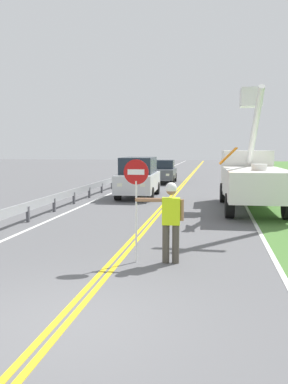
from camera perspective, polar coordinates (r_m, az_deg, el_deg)
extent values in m
plane|color=#5B5B5E|center=(6.26, -11.82, -18.04)|extent=(160.00, 160.00, 0.00)
cube|color=yellow|center=(25.51, 5.01, 0.58)|extent=(0.11, 110.00, 0.01)
cube|color=yellow|center=(25.49, 5.41, 0.57)|extent=(0.11, 110.00, 0.01)
cube|color=silver|center=(25.44, 13.31, 0.42)|extent=(0.12, 110.00, 0.01)
cube|color=silver|center=(26.05, -2.70, 0.72)|extent=(0.12, 110.00, 0.01)
cylinder|color=#474238|center=(8.90, 4.63, -7.51)|extent=(0.16, 0.16, 0.88)
cylinder|color=#474238|center=(8.91, 3.20, -7.50)|extent=(0.16, 0.16, 0.88)
cube|color=#C6EA19|center=(8.76, 3.95, -2.80)|extent=(0.42, 0.28, 0.60)
cylinder|color=#996B4C|center=(8.74, 0.68, -1.14)|extent=(0.61, 0.15, 0.09)
cylinder|color=#996B4C|center=(8.75, 5.52, -2.62)|extent=(0.09, 0.09, 0.48)
sphere|color=#996B4C|center=(8.69, 3.97, 0.26)|extent=(0.22, 0.22, 0.22)
sphere|color=white|center=(8.69, 3.97, 0.59)|extent=(0.25, 0.25, 0.25)
cylinder|color=silver|center=(8.84, -1.14, -4.37)|extent=(0.04, 0.04, 1.85)
cylinder|color=#B71414|center=(8.70, -1.15, 2.92)|extent=(0.56, 0.03, 0.56)
cube|color=white|center=(8.69, -1.18, 2.92)|extent=(0.38, 0.01, 0.12)
cube|color=white|center=(15.89, 15.86, 1.21)|extent=(2.44, 4.67, 1.10)
cube|color=white|center=(19.29, 14.57, 2.87)|extent=(2.26, 2.17, 2.00)
cube|color=#1E2833|center=(20.30, 14.29, 3.89)|extent=(1.98, 0.12, 0.90)
cylinder|color=silver|center=(14.93, 16.39, 3.46)|extent=(0.56, 0.56, 0.24)
cylinder|color=silver|center=(16.51, 15.80, 8.98)|extent=(0.34, 3.33, 2.94)
cube|color=white|center=(18.19, 15.29, 13.11)|extent=(0.93, 0.93, 0.80)
cube|color=orange|center=(13.93, 12.11, 5.15)|extent=(0.62, 0.82, 0.59)
cylinder|color=black|center=(19.09, 11.48, -0.10)|extent=(0.35, 0.93, 0.92)
cylinder|color=black|center=(19.31, 17.59, -0.20)|extent=(0.35, 0.93, 0.92)
cylinder|color=black|center=(14.85, 12.34, -1.95)|extent=(0.35, 0.93, 0.92)
cylinder|color=black|center=(15.13, 20.15, -2.04)|extent=(0.35, 0.93, 0.92)
cube|color=silver|center=(20.69, -0.80, 1.46)|extent=(2.02, 4.67, 0.92)
cube|color=#1E2833|center=(20.63, -0.81, 3.90)|extent=(1.73, 2.91, 0.84)
cube|color=#EAEACC|center=(18.35, -0.18, 0.99)|extent=(0.24, 0.07, 0.16)
cube|color=#EAEACC|center=(18.54, -3.56, 1.04)|extent=(0.24, 0.07, 0.16)
cylinder|color=black|center=(19.21, 0.97, -0.29)|extent=(0.31, 0.69, 0.68)
cylinder|color=black|center=(19.48, -3.82, -0.21)|extent=(0.31, 0.69, 0.68)
cylinder|color=black|center=(22.03, 1.87, 0.56)|extent=(0.31, 0.69, 0.68)
cylinder|color=black|center=(22.26, -2.33, 0.62)|extent=(0.31, 0.69, 0.68)
cube|color=#4C5156|center=(29.14, 2.71, 2.69)|extent=(1.98, 4.16, 0.72)
cube|color=#1E2833|center=(29.36, 2.76, 4.05)|extent=(1.68, 1.78, 0.64)
cube|color=#EAEACC|center=(27.07, 3.46, 2.51)|extent=(0.24, 0.07, 0.16)
cube|color=#EAEACC|center=(27.19, 1.13, 2.54)|extent=(0.24, 0.07, 0.16)
cylinder|color=black|center=(27.84, 4.13, 1.77)|extent=(0.30, 0.69, 0.68)
cylinder|color=black|center=(28.00, 0.78, 1.81)|extent=(0.30, 0.69, 0.68)
cylinder|color=black|center=(30.37, 4.47, 2.15)|extent=(0.30, 0.69, 0.68)
cylinder|color=black|center=(30.52, 1.40, 2.19)|extent=(0.30, 0.69, 0.68)
cube|color=#9EA0A3|center=(21.66, -7.02, 0.97)|extent=(0.06, 32.00, 0.32)
cube|color=#4C4C51|center=(14.31, -16.51, -3.13)|extent=(0.10, 0.10, 0.55)
cube|color=#4C4C51|center=(16.35, -12.92, -1.86)|extent=(0.10, 0.10, 0.55)
cube|color=#4C4C51|center=(18.46, -10.15, -0.87)|extent=(0.10, 0.10, 0.55)
cube|color=#4C4C51|center=(20.60, -7.95, -0.08)|extent=(0.10, 0.10, 0.55)
cube|color=#4C4C51|center=(22.77, -6.16, 0.55)|extent=(0.10, 0.10, 0.55)
cube|color=#4C4C51|center=(24.96, -4.69, 1.08)|extent=(0.10, 0.10, 0.55)
cube|color=#4C4C51|center=(27.17, -3.45, 1.52)|extent=(0.10, 0.10, 0.55)
cube|color=#4C4C51|center=(29.39, -2.40, 1.89)|extent=(0.10, 0.10, 0.55)
cube|color=#4C4C51|center=(31.62, -1.50, 2.21)|extent=(0.10, 0.10, 0.55)
cube|color=#4C4C51|center=(33.85, -0.72, 2.49)|extent=(0.10, 0.10, 0.55)
cube|color=#4C4C51|center=(36.09, -0.03, 2.74)|extent=(0.10, 0.10, 0.55)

